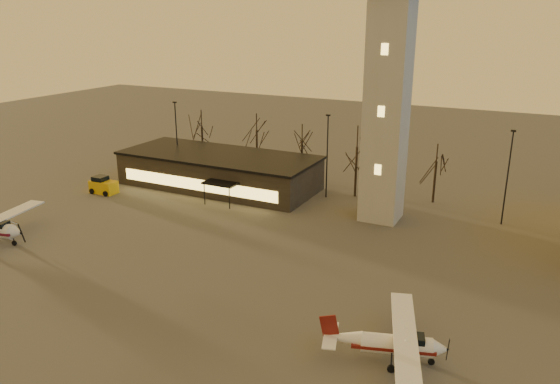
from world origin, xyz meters
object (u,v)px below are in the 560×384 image
cessna_front (398,348)px  service_cart (103,187)px  control_tower (389,65)px  terminal (219,170)px

cessna_front → service_cart: cessna_front is taller
control_tower → terminal: 26.24m
terminal → service_cart: bearing=-142.4°
terminal → control_tower: bearing=-5.1°
terminal → service_cart: (-11.44, -8.81, -1.35)m
service_cart → terminal: bearing=37.0°
terminal → cessna_front: 40.56m
terminal → cessna_front: (30.53, -26.67, -1.14)m
terminal → cessna_front: size_ratio=2.38×
control_tower → service_cart: bearing=-168.5°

